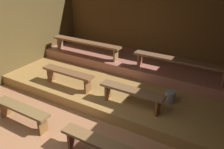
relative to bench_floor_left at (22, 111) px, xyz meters
The scene contains 12 objects.
ground 1.93m from the bench_floor_left, 61.94° to the left, with size 6.21×5.17×0.08m, color #A26C48.
wall_back 4.10m from the bench_floor_left, 77.07° to the left, with size 6.21×0.06×2.50m, color brown.
wall_left 2.66m from the bench_floor_left, 137.73° to the left, with size 0.06×5.17×2.50m, color brown.
platform_lower 2.53m from the bench_floor_left, 69.30° to the left, with size 5.41×2.99×0.25m, color #A4793F.
platform_middle 3.28m from the bench_floor_left, 74.22° to the left, with size 5.41×1.40×0.25m, color #A86553.
bench_floor_left is the anchor object (origin of this frame).
bench_floor_right 1.79m from the bench_floor_left, ahead, with size 1.32×0.25×0.39m.
bench_lower_left 1.34m from the bench_floor_left, 87.16° to the left, with size 1.35×0.25×0.39m.
bench_lower_right 2.18m from the bench_floor_left, 37.51° to the left, with size 1.35×0.25×0.39m.
bench_middle_left 2.82m from the bench_floor_left, 99.34° to the left, with size 2.22×0.25×0.39m.
bench_middle_right 3.57m from the bench_floor_left, 50.79° to the left, with size 2.22×0.25×0.39m.
pail_lower 3.01m from the bench_floor_left, 38.79° to the left, with size 0.22×0.22×0.24m, color gray.
Camera 1 is at (2.51, -1.78, 2.90)m, focal length 36.80 mm.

